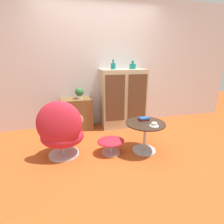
% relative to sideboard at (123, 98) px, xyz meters
% --- Properties ---
extents(ground_plane, '(12.00, 12.00, 0.00)m').
position_rel_sideboard_xyz_m(ground_plane, '(-0.44, -1.10, -0.61)').
color(ground_plane, '#B74C1E').
extents(wall_back, '(6.40, 0.06, 2.60)m').
position_rel_sideboard_xyz_m(wall_back, '(-0.44, 0.27, 0.69)').
color(wall_back, silver).
rests_on(wall_back, ground_plane).
extents(sideboard, '(0.93, 0.49, 1.22)m').
position_rel_sideboard_xyz_m(sideboard, '(0.00, 0.00, 0.00)').
color(sideboard, tan).
rests_on(sideboard, ground_plane).
extents(tv_console, '(0.61, 0.41, 0.65)m').
position_rel_sideboard_xyz_m(tv_console, '(-0.98, 0.04, -0.29)').
color(tv_console, brown).
rests_on(tv_console, ground_plane).
extents(egg_chair, '(0.74, 0.69, 0.90)m').
position_rel_sideboard_xyz_m(egg_chair, '(-1.27, -1.03, -0.18)').
color(egg_chair, '#B7B7BC').
rests_on(egg_chair, ground_plane).
extents(ottoman, '(0.43, 0.36, 0.24)m').
position_rel_sideboard_xyz_m(ottoman, '(-0.54, -1.10, -0.43)').
color(ottoman, '#B7B7BC').
rests_on(ottoman, ground_plane).
extents(coffee_table, '(0.61, 0.61, 0.48)m').
position_rel_sideboard_xyz_m(coffee_table, '(-0.01, -1.17, -0.28)').
color(coffee_table, '#B7B7BC').
rests_on(coffee_table, ground_plane).
extents(vase_leftmost, '(0.10, 0.10, 0.19)m').
position_rel_sideboard_xyz_m(vase_leftmost, '(-0.21, 0.00, 0.67)').
color(vase_leftmost, '#147A75').
rests_on(vase_leftmost, sideboard).
extents(vase_inner_left, '(0.13, 0.13, 0.16)m').
position_rel_sideboard_xyz_m(vase_inner_left, '(0.20, 0.00, 0.66)').
color(vase_inner_left, '#147A75').
rests_on(vase_inner_left, sideboard).
extents(potted_plant, '(0.17, 0.17, 0.22)m').
position_rel_sideboard_xyz_m(potted_plant, '(-0.90, 0.04, 0.16)').
color(potted_plant, silver).
rests_on(potted_plant, tv_console).
extents(teacup, '(0.13, 0.13, 0.05)m').
position_rel_sideboard_xyz_m(teacup, '(0.06, -1.33, -0.10)').
color(teacup, white).
rests_on(teacup, coffee_table).
extents(book_stack, '(0.17, 0.13, 0.04)m').
position_rel_sideboard_xyz_m(book_stack, '(0.02, -1.05, -0.10)').
color(book_stack, red).
rests_on(book_stack, coffee_table).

